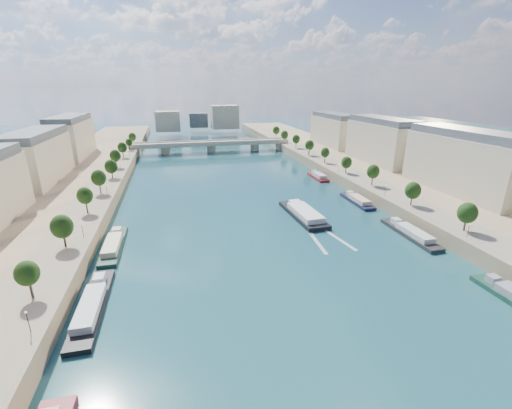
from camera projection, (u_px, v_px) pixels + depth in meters
ground at (245, 206)px, 136.92m from camera, size 700.00×700.00×0.00m
quay_left at (45, 215)px, 120.32m from camera, size 44.00×520.00×5.00m
quay_right at (403, 188)px, 151.88m from camera, size 44.00×520.00×5.00m
pave_left at (90, 205)px, 122.76m from camera, size 14.00×520.00×0.10m
pave_right at (374, 184)px, 147.75m from camera, size 14.00×520.00×0.10m
trees_left at (94, 188)px, 123.25m from camera, size 4.80×268.80×8.26m
trees_right at (359, 167)px, 154.71m from camera, size 4.80×268.80×8.26m
lamps_left at (96, 206)px, 113.67m from camera, size 0.36×200.36×4.28m
lamps_right at (359, 176)px, 150.46m from camera, size 0.36×200.36×4.28m
buildings_left at (8, 170)px, 123.89m from camera, size 16.00×226.00×23.20m
buildings_right at (416, 151)px, 161.15m from camera, size 16.00×226.00×23.20m
skyline at (203, 119)px, 334.36m from camera, size 79.00×42.00×22.00m
bridge at (211, 145)px, 244.90m from camera, size 112.00×12.00×8.15m
tour_barge at (303, 214)px, 125.08m from camera, size 9.64×29.32×3.93m
wake at (322, 235)px, 110.23m from camera, size 10.75×26.02×0.04m
moored_barges_left at (74, 358)px, 59.31m from camera, size 5.00×119.99×3.60m
moored_barges_right at (416, 237)px, 106.38m from camera, size 5.00×163.11×3.60m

